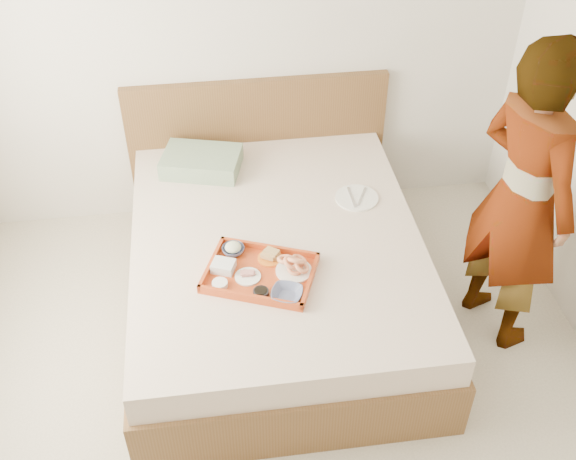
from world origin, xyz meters
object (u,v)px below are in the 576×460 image
Objects in this scene: dinner_plate at (357,198)px; person at (522,200)px; tray at (260,273)px; bed at (277,272)px.

person reaches higher than dinner_plate.
dinner_plate is at bearing 64.14° from tray.
dinner_plate is 0.14× the size of person.
person reaches higher than bed.
dinner_plate reaches higher than bed.
dinner_plate is at bearing 31.43° from person.
person is at bearing 22.42° from tray.
person is at bearing -13.45° from bed.
bed is 1.37m from person.
dinner_plate is (0.50, 0.26, 0.27)m from bed.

